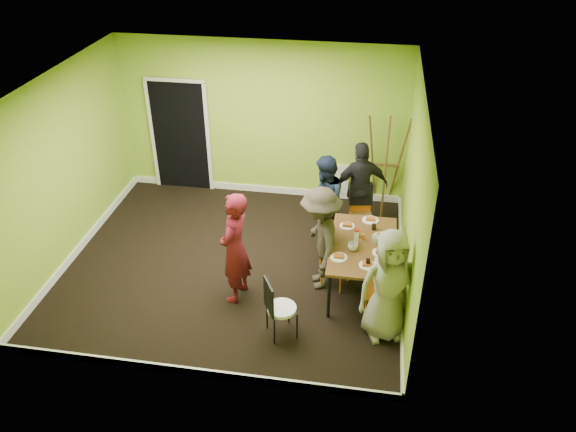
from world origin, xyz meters
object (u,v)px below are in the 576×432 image
at_px(dining_table, 363,248).
at_px(chair_bentwood, 277,305).
at_px(easel, 386,163).
at_px(chair_front_end, 380,293).
at_px(chair_back_end, 361,200).
at_px(thermos, 356,238).
at_px(person_standing, 235,248).
at_px(person_left_near, 320,239).
at_px(orange_bottle, 363,236).
at_px(chair_left_far, 330,221).
at_px(blue_bottle, 387,251).
at_px(person_left_far, 324,201).
at_px(person_front_end, 388,286).
at_px(chair_left_near, 331,256).
at_px(person_back_end, 360,188).

relative_size(dining_table, chair_bentwood, 1.74).
bearing_deg(easel, chair_front_end, -90.05).
xyz_separation_m(chair_back_end, thermos, (-0.01, -1.41, 0.22)).
distance_m(chair_bentwood, person_standing, 1.01).
bearing_deg(person_left_near, easel, 145.26).
bearing_deg(orange_bottle, person_left_near, -167.06).
bearing_deg(chair_front_end, chair_left_far, 127.46).
bearing_deg(blue_bottle, person_left_far, 125.82).
bearing_deg(person_front_end, person_left_near, 119.33).
xyz_separation_m(thermos, person_standing, (-1.59, -0.45, -0.04)).
height_order(chair_left_near, chair_back_end, chair_back_end).
bearing_deg(person_left_far, person_left_near, -2.24).
bearing_deg(chair_left_far, chair_bentwood, 7.73).
relative_size(person_left_near, person_back_end, 1.00).
relative_size(chair_left_near, blue_bottle, 4.58).
height_order(chair_back_end, person_back_end, person_back_end).
xyz_separation_m(orange_bottle, person_front_end, (0.36, -1.01, -0.01)).
bearing_deg(chair_bentwood, chair_left_far, 137.41).
bearing_deg(person_standing, chair_bentwood, 55.87).
xyz_separation_m(dining_table, chair_front_end, (0.26, -0.67, -0.21)).
relative_size(blue_bottle, person_back_end, 0.12).
xyz_separation_m(chair_left_far, person_left_far, (-0.12, 0.23, 0.20)).
bearing_deg(chair_back_end, chair_front_end, 88.11).
xyz_separation_m(chair_left_near, person_left_far, (-0.21, 1.04, 0.27)).
height_order(person_left_near, person_back_end, person_back_end).
bearing_deg(person_back_end, orange_bottle, 73.55).
relative_size(dining_table, orange_bottle, 17.51).
relative_size(chair_left_near, person_front_end, 0.54).
height_order(chair_front_end, person_left_near, person_left_near).
distance_m(chair_left_far, person_left_far, 0.33).
relative_size(dining_table, easel, 0.86).
distance_m(thermos, blue_bottle, 0.48).
xyz_separation_m(chair_left_far, easel, (0.78, 1.45, 0.32)).
relative_size(thermos, orange_bottle, 2.46).
bearing_deg(person_standing, person_back_end, 151.42).
bearing_deg(chair_front_end, chair_back_end, 109.90).
bearing_deg(chair_bentwood, chair_left_near, 124.90).
distance_m(person_left_far, person_left_near, 1.08).
relative_size(easel, orange_bottle, 20.48).
bearing_deg(dining_table, person_left_far, 121.00).
bearing_deg(easel, chair_left_far, -118.43).
bearing_deg(chair_back_end, person_front_end, 89.36).
bearing_deg(chair_bentwood, blue_bottle, 94.64).
distance_m(blue_bottle, person_standing, 2.01).
bearing_deg(person_left_far, dining_table, 25.86).
relative_size(easel, blue_bottle, 9.49).
relative_size(orange_bottle, person_left_far, 0.06).
distance_m(chair_left_far, person_front_end, 1.95).
xyz_separation_m(chair_front_end, orange_bottle, (-0.27, 0.80, 0.30)).
distance_m(blue_bottle, person_left_far, 1.64).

